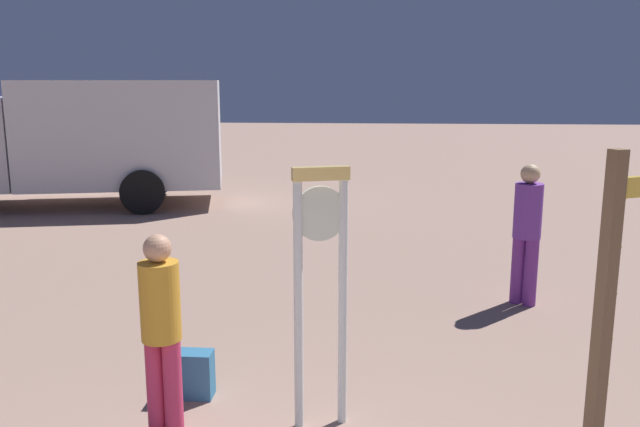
{
  "coord_description": "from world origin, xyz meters",
  "views": [
    {
      "loc": [
        0.68,
        -1.99,
        2.68
      ],
      "look_at": [
        0.13,
        5.26,
        1.2
      ],
      "focal_mm": 36.66,
      "sensor_mm": 36.0,
      "label": 1
    }
  ],
  "objects": [
    {
      "name": "standing_clock",
      "position": [
        0.32,
        2.77,
        1.27
      ],
      "size": [
        0.43,
        0.21,
        2.06
      ],
      "color": "white",
      "rests_on": "ground_plane"
    },
    {
      "name": "person_near_clock",
      "position": [
        -0.86,
        2.56,
        0.88
      ],
      "size": [
        0.3,
        0.3,
        1.58
      ],
      "color": "#C73057",
      "rests_on": "ground_plane"
    },
    {
      "name": "backpack",
      "position": [
        -0.8,
        3.15,
        0.2
      ],
      "size": [
        0.34,
        0.24,
        0.41
      ],
      "color": "teal",
      "rests_on": "ground_plane"
    },
    {
      "name": "person_distant",
      "position": [
        2.58,
        5.8,
        0.96
      ],
      "size": [
        0.33,
        0.33,
        1.72
      ],
      "color": "#76318F",
      "rests_on": "ground_plane"
    },
    {
      "name": "box_truck_near",
      "position": [
        -5.5,
        11.66,
        1.49
      ],
      "size": [
        6.68,
        3.63,
        2.69
      ],
      "color": "silver",
      "rests_on": "ground_plane"
    }
  ]
}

